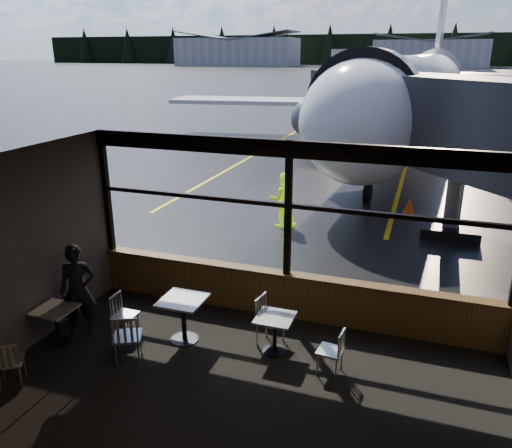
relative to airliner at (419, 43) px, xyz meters
The scene contains 27 objects.
ground_plane 99.57m from the airliner, 90.78° to the left, with size 520.00×520.00×0.00m, color black.
carpet_floor 24.24m from the airliner, 93.28° to the right, with size 8.00×6.00×0.01m, color black.
ceiling 23.71m from the airliner, 93.28° to the right, with size 8.00×6.00×0.04m, color #38332D.
window_sill 21.23m from the airliner, 93.76° to the right, with size 8.00×0.28×0.90m, color #523518.
window_header 20.74m from the airliner, 93.76° to the right, with size 8.00×0.18×0.30m, color black.
mullion_left 21.51m from the airliner, 104.44° to the right, with size 0.12×0.12×2.60m, color black.
mullion_centre 20.89m from the airliner, 93.76° to the right, with size 0.12×0.12×2.60m, color black.
window_transom 20.87m from the airliner, 93.76° to the right, with size 8.00×0.10×0.08m, color black.
airliner is the anchor object (origin of this frame).
jet_bridge 15.54m from the airliner, 81.53° to the right, with size 9.41×11.51×5.02m, color #2A2A2C, non-canonical shape.
cafe_table_near 22.50m from the airliner, 93.12° to the right, with size 0.63×0.63×0.70m, color gray, non-canonical shape.
cafe_table_mid 22.80m from the airliner, 97.37° to the right, with size 0.76×0.76×0.84m, color #9E9A91, non-canonical shape.
cafe_table_left 23.96m from the airliner, 102.21° to the right, with size 0.64×0.64×0.70m, color gray, non-canonical shape.
chair_near_e 22.74m from the airliner, 90.44° to the right, with size 0.44×0.44×0.81m, color #B2ADA0, non-canonical shape.
chair_near_w 22.26m from the airliner, 93.55° to the right, with size 0.50×0.50×0.91m, color #BCB6AA, non-canonical shape.
chair_mid_s 23.74m from the airliner, 98.52° to the right, with size 0.52×0.52×0.95m, color beige, non-canonical shape.
chair_mid_w 23.16m from the airliner, 100.04° to the right, with size 0.45×0.45×0.83m, color #A9A599, non-canonical shape.
chair_left_s 25.08m from the airliner, 101.37° to the right, with size 0.45×0.45×0.82m, color #AFAB9E, non-canonical shape.
passenger 23.39m from the airliner, 102.03° to the right, with size 0.64×0.42×1.74m, color black.
ground_crew 16.33m from the airliner, 100.73° to the right, with size 0.80×0.63×1.65m, color #BFF219.
cone_nose 13.85m from the airliner, 87.24° to the right, with size 0.35×0.35×0.49m, color #F45F07.
hangar_left 174.65m from the airliner, 114.11° to the left, with size 45.00×18.00×11.00m, color silver, non-canonical shape.
hangar_mid 164.42m from the airliner, 90.47° to the left, with size 38.00×15.00×10.00m, color silver, non-canonical shape.
fuel_tank_a 164.44m from the airliner, 100.99° to the left, with size 8.00×8.00×6.00m, color silver.
fuel_tank_b 162.83m from the airliner, 97.54° to the left, with size 8.00×8.00×6.00m, color silver.
fuel_tank_c 161.83m from the airliner, 94.02° to the left, with size 8.00×8.00×6.00m, color silver.
treeline 189.41m from the airliner, 90.41° to the left, with size 360.00×3.00×12.00m, color black.
Camera 1 is at (2.30, -8.53, 4.98)m, focal length 35.00 mm.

